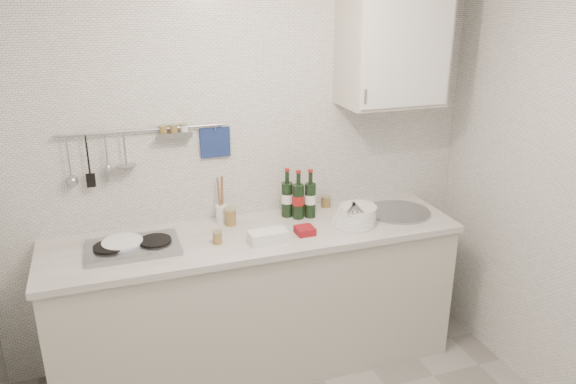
# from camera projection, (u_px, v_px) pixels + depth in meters

# --- Properties ---
(back_wall) EXTENTS (3.00, 0.02, 2.50)m
(back_wall) POSITION_uv_depth(u_px,v_px,m) (241.00, 165.00, 3.45)
(back_wall) COLOR silver
(back_wall) RESTS_ON floor
(counter) EXTENTS (2.44, 0.64, 0.96)m
(counter) POSITION_uv_depth(u_px,v_px,m) (258.00, 304.00, 3.47)
(counter) COLOR #BBB8AD
(counter) RESTS_ON floor
(wall_rail) EXTENTS (0.98, 0.09, 0.34)m
(wall_rail) POSITION_uv_depth(u_px,v_px,m) (140.00, 147.00, 3.18)
(wall_rail) COLOR #93969B
(wall_rail) RESTS_ON back_wall
(wall_cabinet) EXTENTS (0.60, 0.38, 0.70)m
(wall_cabinet) POSITION_uv_depth(u_px,v_px,m) (393.00, 46.00, 3.32)
(wall_cabinet) COLOR #BBB8AD
(wall_cabinet) RESTS_ON back_wall
(plate_stack_hob) EXTENTS (0.25, 0.24, 0.04)m
(plate_stack_hob) POSITION_uv_depth(u_px,v_px,m) (121.00, 245.00, 3.09)
(plate_stack_hob) COLOR #5462C0
(plate_stack_hob) RESTS_ON counter
(plate_stack_sink) EXTENTS (0.29, 0.28, 0.11)m
(plate_stack_sink) POSITION_uv_depth(u_px,v_px,m) (356.00, 216.00, 3.42)
(plate_stack_sink) COLOR white
(plate_stack_sink) RESTS_ON counter
(wine_bottles) EXTENTS (0.21, 0.13, 0.31)m
(wine_bottles) POSITION_uv_depth(u_px,v_px,m) (299.00, 194.00, 3.47)
(wine_bottles) COLOR black
(wine_bottles) RESTS_ON counter
(butter_dish) EXTENTS (0.22, 0.12, 0.07)m
(butter_dish) POSITION_uv_depth(u_px,v_px,m) (268.00, 236.00, 3.17)
(butter_dish) COLOR white
(butter_dish) RESTS_ON counter
(strawberry_punnet) EXTENTS (0.11, 0.11, 0.04)m
(strawberry_punnet) POSITION_uv_depth(u_px,v_px,m) (305.00, 231.00, 3.28)
(strawberry_punnet) COLOR #A51225
(strawberry_punnet) RESTS_ON counter
(utensil_crock) EXTENTS (0.07, 0.07, 0.30)m
(utensil_crock) POSITION_uv_depth(u_px,v_px,m) (222.00, 211.00, 3.43)
(utensil_crock) COLOR white
(utensil_crock) RESTS_ON counter
(jar_a) EXTENTS (0.07, 0.07, 0.11)m
(jar_a) POSITION_uv_depth(u_px,v_px,m) (230.00, 216.00, 3.39)
(jar_a) COLOR olive
(jar_a) RESTS_ON counter
(jar_b) EXTENTS (0.06, 0.06, 0.07)m
(jar_b) POSITION_uv_depth(u_px,v_px,m) (326.00, 201.00, 3.68)
(jar_b) COLOR olive
(jar_b) RESTS_ON counter
(jar_c) EXTENTS (0.06, 0.06, 0.09)m
(jar_c) POSITION_uv_depth(u_px,v_px,m) (307.00, 207.00, 3.56)
(jar_c) COLOR olive
(jar_c) RESTS_ON counter
(jar_d) EXTENTS (0.06, 0.06, 0.08)m
(jar_d) POSITION_uv_depth(u_px,v_px,m) (217.00, 237.00, 3.15)
(jar_d) COLOR olive
(jar_d) RESTS_ON counter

